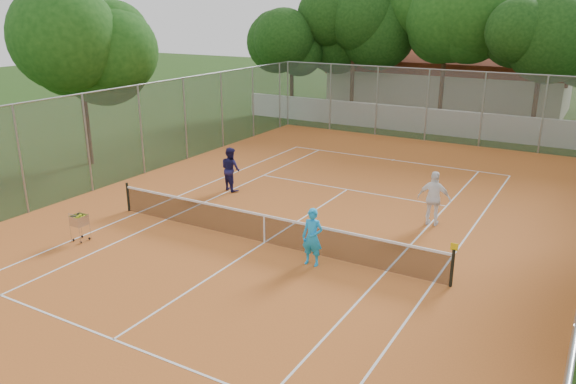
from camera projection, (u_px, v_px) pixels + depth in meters
The scene contains 12 objects.
ground at pixel (265, 243), 17.95m from camera, with size 120.00×120.00×0.00m, color #1A340E.
court_pad at pixel (265, 243), 17.95m from camera, with size 18.00×34.00×0.02m, color #BE6124.
court_lines at pixel (265, 242), 17.95m from camera, with size 10.98×23.78×0.01m, color white.
tennis_net at pixel (264, 228), 17.80m from camera, with size 11.88×0.10×0.98m, color black.
perimeter_fence at pixel (264, 184), 17.33m from camera, with size 18.00×34.00×4.00m, color slate.
boundary_wall at pixel (435, 122), 33.34m from camera, with size 26.00×0.30×1.50m, color white.
clubhouse at pixel (449, 78), 42.07m from camera, with size 16.40×9.00×4.40m, color beige.
tropical_trees at pixel (455, 45), 34.49m from camera, with size 29.00×19.00×10.00m, color black.
player_near at pixel (312, 237), 16.16m from camera, with size 0.63×0.41×1.72m, color #1CA3F2.
player_far_left at pixel (231, 169), 22.88m from camera, with size 0.87×0.68×1.80m, color #1C1A4E.
player_far_right at pixel (434, 199), 19.14m from camera, with size 1.12×0.47×1.92m, color white.
ball_hopper at pixel (80, 227), 17.94m from camera, with size 0.46×0.46×0.96m, color #B8B8BF.
Camera 1 is at (8.95, -13.94, 7.15)m, focal length 35.00 mm.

